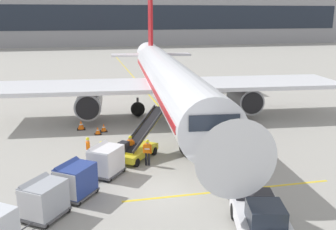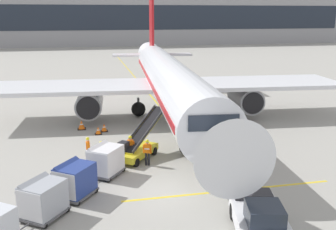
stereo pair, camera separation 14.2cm
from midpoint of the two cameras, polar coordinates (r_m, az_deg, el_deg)
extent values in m
plane|color=#9E9B93|center=(21.62, 1.07, -11.26)|extent=(600.00, 600.00, 0.00)
cylinder|color=silver|center=(35.02, 0.38, 5.12)|extent=(6.38, 32.40, 3.71)
cube|color=red|center=(35.02, 0.38, 5.12)|extent=(6.31, 31.12, 0.45)
cone|color=silver|center=(17.90, 8.33, -4.43)|extent=(3.83, 4.00, 3.53)
cone|color=silver|center=(53.78, -2.45, 8.75)|extent=(3.64, 6.19, 3.16)
cube|color=silver|center=(35.77, -13.27, 4.02)|extent=(15.78, 7.69, 0.36)
cylinder|color=#93969E|center=(35.30, -11.34, 1.78)|extent=(2.64, 4.36, 2.30)
cylinder|color=black|center=(33.22, -11.56, 0.97)|extent=(1.96, 0.28, 1.96)
cube|color=silver|center=(37.94, 12.90, 4.64)|extent=(15.78, 7.69, 0.36)
cylinder|color=#93969E|center=(37.20, 11.42, 2.43)|extent=(2.64, 4.36, 2.30)
cylinder|color=black|center=(35.23, 12.53, 1.69)|extent=(1.96, 0.28, 1.96)
cube|color=red|center=(52.01, -2.36, 14.39)|extent=(0.60, 3.87, 9.66)
cube|color=silver|center=(51.98, -2.27, 8.86)|extent=(10.58, 3.43, 0.20)
cube|color=#1E2633|center=(20.14, 6.40, -0.54)|extent=(2.73, 1.88, 0.82)
cylinder|color=#47474C|center=(26.32, 3.27, -3.56)|extent=(0.22, 0.22, 1.11)
sphere|color=black|center=(26.50, 3.25, -4.70)|extent=(1.36, 1.36, 1.36)
cylinder|color=#47474C|center=(36.80, -4.27, 1.72)|extent=(0.22, 0.22, 1.11)
sphere|color=black|center=(36.93, -4.26, 0.88)|extent=(1.36, 1.36, 1.36)
cylinder|color=#47474C|center=(37.51, 4.26, 1.97)|extent=(0.22, 0.22, 1.11)
sphere|color=black|center=(37.64, 4.24, 1.14)|extent=(1.36, 1.36, 1.36)
cube|color=gold|center=(26.16, -4.58, -5.40)|extent=(3.38, 3.65, 0.44)
cube|color=black|center=(25.40, -6.39, -4.70)|extent=(0.81, 0.82, 0.70)
cylinder|color=#333338|center=(25.93, -5.58, -4.15)|extent=(0.08, 0.08, 0.80)
cube|color=gold|center=(26.75, -3.31, -2.12)|extent=(3.74, 4.34, 2.19)
cube|color=black|center=(26.72, -3.31, -1.93)|extent=(3.54, 4.14, 2.04)
cube|color=#333338|center=(26.50, -2.48, -1.99)|extent=(3.05, 3.76, 2.22)
cube|color=#333338|center=(26.93, -4.12, -1.75)|extent=(3.05, 3.76, 2.22)
cylinder|color=black|center=(26.86, -1.90, -5.31)|extent=(0.51, 0.56, 0.56)
cylinder|color=black|center=(27.55, -4.61, -4.83)|extent=(0.51, 0.56, 0.56)
cylinder|color=black|center=(24.93, -4.53, -6.97)|extent=(0.51, 0.56, 0.56)
cylinder|color=black|center=(25.67, -7.36, -6.40)|extent=(0.51, 0.56, 0.56)
cube|color=#515156|center=(23.93, -8.89, -8.25)|extent=(2.47, 2.56, 0.12)
cylinder|color=#4C4C51|center=(22.90, -10.71, -9.43)|extent=(0.47, 0.61, 0.07)
cube|color=silver|center=(23.63, -8.96, -6.44)|extent=(2.33, 2.42, 1.50)
cube|color=silver|center=(23.66, -9.86, -5.09)|extent=(1.75, 1.98, 0.74)
cube|color=silver|center=(22.88, -10.26, -7.21)|extent=(1.18, 0.87, 1.38)
sphere|color=black|center=(23.70, -11.33, -8.75)|extent=(0.30, 0.30, 0.30)
sphere|color=black|center=(22.99, -8.50, -9.37)|extent=(0.30, 0.30, 0.30)
sphere|color=black|center=(24.91, -9.23, -7.46)|extent=(0.30, 0.30, 0.30)
sphere|color=black|center=(24.25, -6.49, -8.00)|extent=(0.30, 0.30, 0.30)
cube|color=#515156|center=(21.58, -13.16, -11.10)|extent=(2.47, 2.56, 0.12)
cylinder|color=#4C4C51|center=(20.65, -15.43, -12.53)|extent=(0.47, 0.61, 0.07)
cube|color=navy|center=(21.25, -13.29, -9.13)|extent=(2.33, 2.42, 1.50)
cube|color=navy|center=(21.28, -14.28, -7.62)|extent=(1.75, 1.98, 0.74)
cube|color=silver|center=(20.56, -14.91, -10.08)|extent=(1.18, 0.87, 1.38)
sphere|color=black|center=(21.44, -15.94, -11.66)|extent=(0.30, 0.30, 0.30)
sphere|color=black|center=(20.67, -12.95, -12.49)|extent=(0.30, 0.30, 0.30)
sphere|color=black|center=(22.56, -13.35, -10.11)|extent=(0.30, 0.30, 0.30)
sphere|color=black|center=(21.83, -10.43, -10.82)|extent=(0.30, 0.30, 0.30)
cube|color=#515156|center=(20.00, -17.47, -13.60)|extent=(2.47, 2.56, 0.12)
cylinder|color=#4C4C51|center=(19.15, -20.18, -15.21)|extent=(0.47, 0.61, 0.07)
cube|color=#9EA3AD|center=(19.64, -17.65, -11.51)|extent=(2.33, 2.42, 1.50)
cube|color=#9EA3AD|center=(19.68, -18.69, -9.86)|extent=(1.75, 1.98, 0.74)
cube|color=silver|center=(19.01, -19.59, -12.58)|extent=(1.18, 0.87, 1.38)
sphere|color=black|center=(19.94, -20.52, -14.15)|extent=(0.30, 0.30, 0.30)
sphere|color=black|center=(19.10, -17.46, -15.22)|extent=(0.30, 0.30, 0.30)
sphere|color=black|center=(20.96, -17.45, -12.41)|extent=(0.30, 0.30, 0.30)
sphere|color=black|center=(20.16, -14.43, -13.31)|extent=(0.30, 0.30, 0.30)
cube|color=silver|center=(18.03, 13.52, -14.89)|extent=(3.06, 4.77, 0.70)
cube|color=#1E2633|center=(17.02, 14.23, -13.96)|extent=(1.79, 1.84, 0.80)
cube|color=#28282D|center=(19.24, 12.56, -11.27)|extent=(1.96, 1.35, 0.24)
cylinder|color=black|center=(19.54, 15.33, -13.57)|extent=(0.45, 0.80, 0.76)
cylinder|color=black|center=(19.18, 9.81, -13.80)|extent=(0.45, 0.80, 0.76)
cylinder|color=#514C42|center=(26.06, -11.46, -5.90)|extent=(0.15, 0.15, 0.86)
cylinder|color=#514C42|center=(25.89, -11.45, -6.04)|extent=(0.15, 0.15, 0.86)
cube|color=orange|center=(25.73, -11.54, -4.47)|extent=(0.25, 0.39, 0.58)
cube|color=white|center=(25.74, -11.26, -4.45)|extent=(0.02, 0.34, 0.08)
sphere|color=beige|center=(25.61, -11.58, -3.60)|extent=(0.21, 0.21, 0.21)
sphere|color=yellow|center=(25.58, -11.59, -3.45)|extent=(0.23, 0.23, 0.23)
cylinder|color=orange|center=(25.98, -11.55, -4.40)|extent=(0.09, 0.09, 0.56)
cylinder|color=orange|center=(25.52, -11.51, -4.74)|extent=(0.09, 0.09, 0.56)
cylinder|color=#514C42|center=(25.11, -9.72, -6.61)|extent=(0.15, 0.15, 0.86)
cylinder|color=#514C42|center=(25.02, -9.38, -6.68)|extent=(0.15, 0.15, 0.86)
cube|color=yellow|center=(24.81, -9.62, -5.10)|extent=(0.45, 0.42, 0.58)
cube|color=white|center=(24.91, -9.45, -5.01)|extent=(0.28, 0.22, 0.08)
sphere|color=#9E7051|center=(24.68, -9.66, -4.20)|extent=(0.21, 0.21, 0.21)
sphere|color=yellow|center=(24.66, -9.67, -4.05)|extent=(0.23, 0.23, 0.23)
cylinder|color=yellow|center=(24.96, -10.07, -5.11)|extent=(0.09, 0.09, 0.56)
cylinder|color=yellow|center=(24.70, -9.16, -5.29)|extent=(0.09, 0.09, 0.56)
cylinder|color=#333847|center=(25.90, -5.56, -5.80)|extent=(0.15, 0.15, 0.86)
cylinder|color=#333847|center=(25.86, -5.17, -5.82)|extent=(0.15, 0.15, 0.86)
cube|color=orange|center=(25.64, -5.40, -4.30)|extent=(0.44, 0.36, 0.58)
cube|color=white|center=(25.75, -5.34, -4.21)|extent=(0.32, 0.13, 0.08)
sphere|color=tan|center=(25.51, -5.43, -3.43)|extent=(0.21, 0.21, 0.21)
sphere|color=yellow|center=(25.49, -5.43, -3.28)|extent=(0.23, 0.23, 0.23)
cylinder|color=orange|center=(25.71, -5.92, -4.37)|extent=(0.09, 0.09, 0.56)
cylinder|color=orange|center=(25.60, -4.88, -4.43)|extent=(0.09, 0.09, 0.56)
cylinder|color=black|center=(25.03, -2.68, -6.48)|extent=(0.15, 0.15, 0.86)
cylinder|color=black|center=(25.07, -3.08, -6.45)|extent=(0.15, 0.15, 0.86)
cube|color=orange|center=(24.80, -2.90, -4.91)|extent=(0.44, 0.37, 0.58)
cube|color=white|center=(24.69, -2.97, -5.01)|extent=(0.32, 0.15, 0.08)
sphere|color=tan|center=(24.67, -2.92, -4.01)|extent=(0.21, 0.21, 0.21)
sphere|color=yellow|center=(24.65, -2.92, -3.86)|extent=(0.23, 0.23, 0.23)
cylinder|color=orange|center=(24.77, -2.36, -5.05)|extent=(0.09, 0.09, 0.56)
cylinder|color=orange|center=(24.88, -3.44, -4.98)|extent=(0.09, 0.09, 0.56)
cube|color=black|center=(31.92, -10.08, -2.75)|extent=(0.56, 0.56, 0.05)
cone|color=orange|center=(31.83, -10.10, -2.20)|extent=(0.45, 0.45, 0.59)
cylinder|color=white|center=(31.82, -10.11, -2.15)|extent=(0.25, 0.25, 0.07)
cube|color=black|center=(33.56, -12.45, -2.01)|extent=(0.69, 0.69, 0.05)
cone|color=orange|center=(33.45, -12.48, -1.36)|extent=(0.56, 0.56, 0.73)
cylinder|color=white|center=(33.44, -12.49, -1.30)|extent=(0.31, 0.31, 0.09)
cube|color=black|center=(32.60, -9.23, -2.34)|extent=(0.58, 0.58, 0.05)
cone|color=orange|center=(32.51, -9.25, -1.78)|extent=(0.47, 0.47, 0.62)
cylinder|color=white|center=(32.50, -9.25, -1.73)|extent=(0.26, 0.26, 0.07)
cube|color=yellow|center=(35.83, 0.53, -0.63)|extent=(0.20, 110.00, 0.01)
cube|color=yellow|center=(22.05, 9.27, -10.92)|extent=(12.00, 0.20, 0.01)
cube|color=#939399|center=(129.77, -4.54, 13.96)|extent=(133.70, 21.86, 15.92)
cube|color=#1E2633|center=(118.90, -3.79, 14.11)|extent=(129.69, 0.10, 7.17)
camera|label=1|loc=(0.07, -89.84, 0.04)|focal=41.47mm
camera|label=2|loc=(0.07, 90.16, -0.04)|focal=41.47mm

